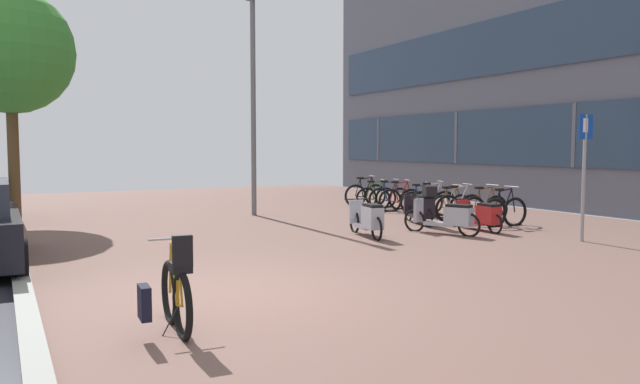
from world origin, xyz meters
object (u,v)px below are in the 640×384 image
Objects in this scene: bicycle_foreground at (173,294)px; bicycle_rack_01 at (485,209)px; bicycle_rack_07 at (389,198)px; scooter_extra at (448,217)px; bicycle_rack_02 at (460,208)px; bicycle_rack_08 at (376,197)px; bicycle_rack_00 at (505,212)px; lamp_post at (253,94)px; bicycle_rack_06 at (401,200)px; bicycle_rack_09 at (365,195)px; bicycle_rack_05 at (422,202)px; street_tree at (10,52)px; scooter_near at (422,207)px; bicycle_rack_04 at (433,203)px; scooter_mid at (368,219)px; bicycle_rack_03 at (451,206)px; parking_sign at (584,164)px; scooter_far at (482,215)px.

bicycle_rack_01 is at bearing 29.60° from bicycle_foreground.
scooter_extra is at bearing -110.65° from bicycle_rack_07.
bicycle_rack_08 is at bearing 89.90° from bicycle_rack_02.
lamp_post is (-4.47, 5.14, 3.06)m from bicycle_rack_00.
bicycle_rack_01 is 1.08× the size of bicycle_rack_07.
bicycle_rack_00 is 0.66m from bicycle_rack_01.
bicycle_rack_06 is 0.91× the size of bicycle_rack_09.
bicycle_foreground is 12.17m from bicycle_rack_05.
scooter_extra is at bearing -40.95° from street_tree.
bicycle_foreground reaches higher than scooter_near.
bicycle_rack_04 is at bearing -86.41° from bicycle_rack_08.
bicycle_rack_02 is at bearing -91.14° from bicycle_rack_07.
street_tree is at bearing 146.75° from bicycle_rack_00.
scooter_near is 2.52m from scooter_mid.
bicycle_rack_05 is 0.20× the size of lamp_post.
scooter_extra is (-2.10, -2.38, 0.05)m from bicycle_rack_03.
parking_sign reaches higher than bicycle_rack_09.
bicycle_rack_02 reaches higher than bicycle_rack_06.
bicycle_foreground is 10.62m from bicycle_rack_01.
bicycle_foreground is 8.29m from scooter_extra.
scooter_extra is at bearing -131.42° from bicycle_rack_03.
scooter_extra is (-1.83, -5.68, 0.05)m from bicycle_rack_08.
bicycle_rack_03 is 2.00m from bicycle_rack_06.
bicycle_rack_06 is at bearing 89.46° from parking_sign.
scooter_mid is at bearing 171.88° from scooter_far.
bicycle_rack_07 reaches higher than scooter_mid.
bicycle_foreground is 0.77× the size of scooter_near.
street_tree is at bearing 167.64° from bicycle_rack_07.
lamp_post reaches higher than bicycle_rack_04.
lamp_post reaches higher than street_tree.
scooter_extra is (-2.00, -3.04, 0.02)m from bicycle_rack_04.
bicycle_rack_07 reaches higher than scooter_far.
scooter_extra is (-2.08, -1.06, 0.02)m from bicycle_rack_01.
bicycle_rack_01 and bicycle_rack_04 have the same top height.
bicycle_rack_03 is at bearing -85.46° from bicycle_rack_07.
lamp_post reaches higher than bicycle_rack_00.
bicycle_rack_06 is 5.32m from scooter_mid.
bicycle_rack_06 is at bearing 79.55° from scooter_far.
bicycle_rack_03 is at bearing 27.06° from scooter_near.
bicycle_rack_08 is 5.22m from lamp_post.
scooter_near is 1.63m from scooter_extra.
bicycle_rack_01 reaches higher than bicycle_rack_02.
scooter_near is (-1.36, -4.78, 0.09)m from bicycle_rack_09.
scooter_near reaches higher than bicycle_rack_04.
bicycle_rack_07 is 5.36m from scooter_extra.
bicycle_rack_01 is 0.82× the size of scooter_extra.
scooter_far is at bearing -106.38° from bicycle_rack_05.
scooter_extra is at bearing -176.57° from scooter_far.
scooter_near is at bearing -172.98° from bicycle_rack_02.
bicycle_rack_05 is 0.21× the size of street_tree.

